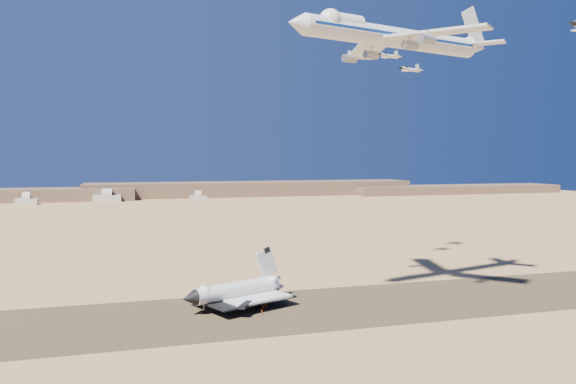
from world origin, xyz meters
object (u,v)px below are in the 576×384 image
object	(u,v)px
crew_a	(262,312)
crew_c	(266,306)
shuttle	(236,292)
carrier_747	(389,37)
crew_b	(263,308)
chase_jet_d	(389,56)
chase_jet_e	(410,69)

from	to	relation	value
crew_a	crew_c	distance (m)	7.21
shuttle	carrier_747	size ratio (longest dim) A/B	0.46
carrier_747	crew_b	world-z (taller)	carrier_747
chase_jet_d	crew_a	bearing A→B (deg)	-167.99
crew_c	carrier_747	bearing A→B (deg)	-168.71
crew_c	chase_jet_e	world-z (taller)	chase_jet_e
shuttle	chase_jet_d	size ratio (longest dim) A/B	2.77
crew_b	chase_jet_e	bearing A→B (deg)	-97.56
crew_b	chase_jet_e	xyz separation A→B (m)	(85.50, 62.94, 89.06)
crew_b	chase_jet_d	distance (m)	121.54
carrier_747	crew_c	world-z (taller)	carrier_747
shuttle	crew_b	size ratio (longest dim) A/B	24.20
carrier_747	chase_jet_e	world-z (taller)	carrier_747
shuttle	chase_jet_e	size ratio (longest dim) A/B	2.45
carrier_747	chase_jet_d	size ratio (longest dim) A/B	5.97
shuttle	carrier_747	xyz separation A→B (m)	(47.95, -12.26, 82.94)
carrier_747	chase_jet_e	size ratio (longest dim) A/B	5.29
chase_jet_e	shuttle	bearing A→B (deg)	-173.59
shuttle	crew_a	xyz separation A→B (m)	(5.81, -11.48, -4.18)
crew_b	crew_c	distance (m)	1.79
crew_a	crew_b	bearing A→B (deg)	-6.97
chase_jet_e	carrier_747	bearing A→B (deg)	-148.10
carrier_747	crew_a	world-z (taller)	carrier_747
carrier_747	chase_jet_d	bearing A→B (deg)	48.63
shuttle	chase_jet_e	xyz separation A→B (m)	(92.93, 56.79, 84.88)
crew_a	chase_jet_d	world-z (taller)	chase_jet_d
carrier_747	crew_c	distance (m)	95.72
crew_a	crew_c	world-z (taller)	crew_c
shuttle	crew_c	world-z (taller)	shuttle
shuttle	crew_b	bearing A→B (deg)	-62.98
shuttle	crew_c	distance (m)	10.69
shuttle	crew_a	bearing A→B (deg)	-86.51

